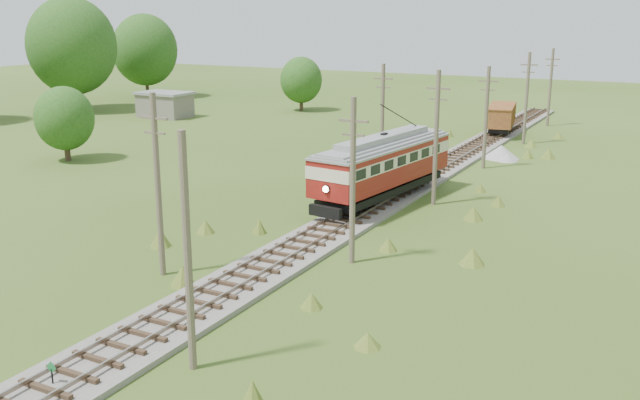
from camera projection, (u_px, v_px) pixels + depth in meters
The scene contains 18 objects.
railbed_main at pixel (405, 187), 52.14m from camera, with size 3.60×96.00×0.57m.
switch_marker at pixel (52, 373), 24.39m from camera, with size 0.45×0.06×1.08m.
streetcar at pixel (383, 162), 47.84m from camera, with size 4.87×13.82×6.26m.
gondola at pixel (501, 116), 75.05m from camera, with size 3.80×8.09×2.58m.
gravel_pile at pixel (502, 153), 63.03m from camera, with size 3.28×3.48×1.19m.
utility_pole_r_1 at pixel (188, 254), 24.91m from camera, with size 0.30×0.30×8.80m.
utility_pole_r_2 at pixel (353, 180), 35.91m from camera, with size 1.60×0.30×8.60m.
utility_pole_r_3 at pixel (436, 137), 46.99m from camera, with size 1.60×0.30×9.00m.
utility_pole_r_4 at pixel (486, 117), 58.25m from camera, with size 1.60×0.30×8.40m.
utility_pole_r_5 at pixel (527, 97), 69.10m from camera, with size 1.60×0.30×8.90m.
utility_pole_r_6 at pixel (550, 86), 80.31m from camera, with size 1.60×0.30×8.70m.
utility_pole_l_a at pixel (158, 184), 34.14m from camera, with size 1.60×0.30×9.00m.
utility_pole_l_b at pixel (382, 115), 58.22m from camera, with size 1.60×0.30×8.60m.
tree_left_4 at pixel (72, 46), 91.66m from camera, with size 11.34×11.34×14.61m.
tree_left_5 at pixel (145, 50), 106.54m from camera, with size 9.66×9.66×12.44m.
tree_mid_a at pixel (301, 80), 92.90m from camera, with size 5.46×5.46×7.03m.
tree_mid_c at pixel (64, 118), 61.47m from camera, with size 5.04×5.04×6.49m.
shed at pixel (165, 104), 87.89m from camera, with size 6.40×4.40×3.10m.
Camera 1 is at (18.29, -13.65, 12.61)m, focal length 40.00 mm.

